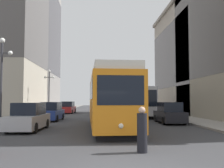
{
  "coord_description": "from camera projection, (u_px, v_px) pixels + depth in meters",
  "views": [
    {
      "loc": [
        -0.86,
        -7.18,
        1.96
      ],
      "look_at": [
        -0.01,
        7.51,
        2.92
      ],
      "focal_mm": 40.97,
      "sensor_mm": 36.0,
      "label": 1
    }
  ],
  "objects": [
    {
      "name": "sidewalk_left",
      "position": [
        56.0,
        111.0,
        46.46
      ],
      "size": [
        3.24,
        120.0,
        0.15
      ],
      "primitive_type": "cube",
      "color": "gray",
      "rests_on": "ground"
    },
    {
      "name": "sidewalk_right",
      "position": [
        146.0,
        111.0,
        47.41
      ],
      "size": [
        3.24,
        120.0,
        0.15
      ],
      "primitive_type": "cube",
      "color": "gray",
      "rests_on": "ground"
    },
    {
      "name": "streetcar",
      "position": [
        109.0,
        99.0,
        18.47
      ],
      "size": [
        3.12,
        13.6,
        3.89
      ],
      "rotation": [
        0.0,
        0.0,
        0.04
      ],
      "color": "black",
      "rests_on": "ground"
    },
    {
      "name": "transit_bus",
      "position": [
        135.0,
        101.0,
        32.07
      ],
      "size": [
        2.97,
        12.38,
        3.45
      ],
      "rotation": [
        0.0,
        0.0,
        0.03
      ],
      "color": "black",
      "rests_on": "ground"
    },
    {
      "name": "parked_car_left_near",
      "position": [
        29.0,
        118.0,
        16.84
      ],
      "size": [
        2.02,
        4.82,
        1.82
      ],
      "rotation": [
        0.0,
        0.0,
        -0.04
      ],
      "color": "black",
      "rests_on": "ground"
    },
    {
      "name": "parked_car_left_mid",
      "position": [
        51.0,
        112.0,
        25.06
      ],
      "size": [
        2.08,
        4.66,
        1.82
      ],
      "rotation": [
        0.0,
        0.0,
        -0.06
      ],
      "color": "black",
      "rests_on": "ground"
    },
    {
      "name": "parked_car_right_far",
      "position": [
        169.0,
        114.0,
        22.03
      ],
      "size": [
        1.95,
        4.73,
        1.82
      ],
      "rotation": [
        0.0,
        0.0,
        3.12
      ],
      "color": "black",
      "rests_on": "ground"
    },
    {
      "name": "parked_car_left_far",
      "position": [
        68.0,
        108.0,
        39.46
      ],
      "size": [
        2.11,
        5.09,
        1.82
      ],
      "rotation": [
        0.0,
        0.0,
        -0.06
      ],
      "color": "black",
      "rests_on": "ground"
    },
    {
      "name": "pedestrian_crossing_far",
      "position": [
        142.0,
        131.0,
        9.67
      ],
      "size": [
        0.39,
        0.39,
        1.73
      ],
      "rotation": [
        0.0,
        0.0,
        5.02
      ],
      "color": "black",
      "rests_on": "ground"
    },
    {
      "name": "lamp_post_left_near",
      "position": [
        1.0,
        69.0,
        17.06
      ],
      "size": [
        1.41,
        0.36,
        6.03
      ],
      "color": "#333338",
      "rests_on": "sidewalk_left"
    },
    {
      "name": "lamp_post_left_far",
      "position": [
        49.0,
        85.0,
        33.94
      ],
      "size": [
        1.41,
        0.36,
        5.92
      ],
      "color": "#333338",
      "rests_on": "sidewalk_left"
    },
    {
      "name": "building_left_corner",
      "position": [
        22.0,
        37.0,
        54.47
      ],
      "size": [
        14.77,
        16.42,
        30.06
      ],
      "color": "gray",
      "rests_on": "ground"
    },
    {
      "name": "building_right_midblock",
      "position": [
        209.0,
        59.0,
        39.26
      ],
      "size": [
        13.35,
        18.39,
        16.23
      ],
      "color": "#A89E8E",
      "rests_on": "ground"
    }
  ]
}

